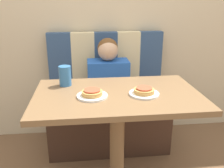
{
  "coord_description": "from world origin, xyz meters",
  "views": [
    {
      "loc": [
        -0.2,
        -1.48,
        1.34
      ],
      "look_at": [
        0.0,
        0.31,
        0.72
      ],
      "focal_mm": 40.0,
      "sensor_mm": 36.0,
      "label": 1
    }
  ],
  "objects_px": {
    "pizza_right": "(144,90)",
    "plate_right": "(144,94)",
    "person": "(108,73)",
    "drinking_cup": "(65,76)",
    "plate_left": "(92,96)",
    "pizza_left": "(92,93)"
  },
  "relations": [
    {
      "from": "drinking_cup",
      "to": "plate_left",
      "type": "bearing_deg",
      "value": -53.11
    },
    {
      "from": "plate_left",
      "to": "drinking_cup",
      "type": "xyz_separation_m",
      "value": [
        -0.18,
        0.24,
        0.06
      ]
    },
    {
      "from": "pizza_right",
      "to": "drinking_cup",
      "type": "distance_m",
      "value": 0.56
    },
    {
      "from": "pizza_left",
      "to": "pizza_right",
      "type": "distance_m",
      "value": 0.33
    },
    {
      "from": "plate_right",
      "to": "pizza_right",
      "type": "height_order",
      "value": "pizza_right"
    },
    {
      "from": "person",
      "to": "plate_right",
      "type": "distance_m",
      "value": 0.69
    },
    {
      "from": "person",
      "to": "plate_right",
      "type": "height_order",
      "value": "person"
    },
    {
      "from": "plate_left",
      "to": "plate_right",
      "type": "relative_size",
      "value": 1.0
    },
    {
      "from": "plate_left",
      "to": "person",
      "type": "bearing_deg",
      "value": 76.29
    },
    {
      "from": "pizza_right",
      "to": "plate_right",
      "type": "bearing_deg",
      "value": -90.0
    },
    {
      "from": "plate_right",
      "to": "pizza_left",
      "type": "bearing_deg",
      "value": 180.0
    },
    {
      "from": "pizza_right",
      "to": "drinking_cup",
      "type": "height_order",
      "value": "drinking_cup"
    },
    {
      "from": "person",
      "to": "drinking_cup",
      "type": "xyz_separation_m",
      "value": [
        -0.34,
        -0.43,
        0.12
      ]
    },
    {
      "from": "plate_right",
      "to": "pizza_left",
      "type": "distance_m",
      "value": 0.33
    },
    {
      "from": "plate_right",
      "to": "pizza_right",
      "type": "xyz_separation_m",
      "value": [
        0.0,
        0.0,
        0.02
      ]
    },
    {
      "from": "pizza_right",
      "to": "pizza_left",
      "type": "bearing_deg",
      "value": 180.0
    },
    {
      "from": "person",
      "to": "plate_right",
      "type": "bearing_deg",
      "value": -76.29
    },
    {
      "from": "plate_left",
      "to": "drinking_cup",
      "type": "relative_size",
      "value": 1.38
    },
    {
      "from": "plate_right",
      "to": "pizza_right",
      "type": "bearing_deg",
      "value": 90.0
    },
    {
      "from": "plate_left",
      "to": "pizza_right",
      "type": "distance_m",
      "value": 0.33
    },
    {
      "from": "plate_right",
      "to": "pizza_right",
      "type": "relative_size",
      "value": 1.47
    },
    {
      "from": "pizza_right",
      "to": "drinking_cup",
      "type": "relative_size",
      "value": 0.94
    }
  ]
}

